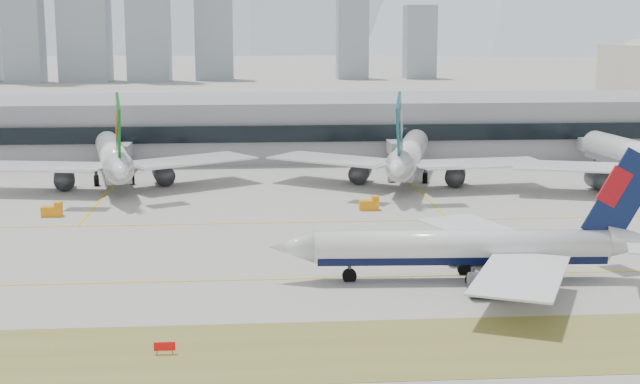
{
  "coord_description": "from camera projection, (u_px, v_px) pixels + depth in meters",
  "views": [
    {
      "loc": [
        -4.03,
        -119.66,
        32.93
      ],
      "look_at": [
        7.13,
        18.0,
        7.5
      ],
      "focal_mm": 50.0,
      "sensor_mm": 36.0,
      "label": 1
    }
  ],
  "objects": [
    {
      "name": "gse_c",
      "position": [
        370.0,
        204.0,
        163.79
      ],
      "size": [
        3.55,
        2.0,
        2.6
      ],
      "color": "orange",
      "rests_on": "ground"
    },
    {
      "name": "city_skyline",
      "position": [
        80.0,
        1.0,
        550.55
      ],
      "size": [
        342.0,
        49.8,
        140.0
      ],
      "color": "#8A959D",
      "rests_on": "ground"
    },
    {
      "name": "taxiing_airliner",
      "position": [
        476.0,
        248.0,
        117.4
      ],
      "size": [
        53.5,
        46.45,
        17.97
      ],
      "rotation": [
        0.0,
        0.0,
        3.09
      ],
      "color": "white",
      "rests_on": "ground"
    },
    {
      "name": "ground",
      "position": [
        279.0,
        269.0,
        123.58
      ],
      "size": [
        3000.0,
        3000.0,
        0.0
      ],
      "primitive_type": "plane",
      "color": "#9F9B94",
      "rests_on": "ground"
    },
    {
      "name": "gse_b",
      "position": [
        53.0,
        211.0,
        158.12
      ],
      "size": [
        3.55,
        2.0,
        2.6
      ],
      "color": "orange",
      "rests_on": "ground"
    },
    {
      "name": "widebody_eva",
      "position": [
        114.0,
        159.0,
        188.08
      ],
      "size": [
        59.44,
        59.01,
        21.61
      ],
      "rotation": [
        0.0,
        0.0,
        1.77
      ],
      "color": "white",
      "rests_on": "ground"
    },
    {
      "name": "widebody_cathay",
      "position": [
        408.0,
        157.0,
        191.24
      ],
      "size": [
        58.44,
        58.38,
        21.56
      ],
      "rotation": [
        0.0,
        0.0,
        1.31
      ],
      "color": "white",
      "rests_on": "ground"
    },
    {
      "name": "hold_sign_left",
      "position": [
        165.0,
        347.0,
        91.03
      ],
      "size": [
        2.2,
        0.15,
        1.35
      ],
      "color": "red",
      "rests_on": "ground"
    },
    {
      "name": "terminal",
      "position": [
        264.0,
        126.0,
        234.79
      ],
      "size": [
        280.0,
        43.1,
        15.0
      ],
      "color": "gray",
      "rests_on": "ground"
    }
  ]
}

